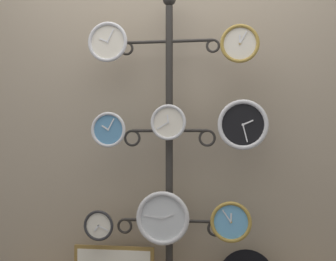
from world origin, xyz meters
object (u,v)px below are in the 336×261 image
at_px(clock_middle_center, 168,122).
at_px(clock_bottom_left, 99,225).
at_px(display_stand, 169,181).
at_px(clock_middle_right, 243,125).
at_px(clock_bottom_center, 163,218).
at_px(clock_top_left, 108,42).
at_px(clock_middle_left, 109,130).
at_px(clock_top_right, 240,44).
at_px(clock_bottom_right, 231,222).

relative_size(clock_middle_center, clock_bottom_left, 1.16).
bearing_deg(display_stand, clock_middle_right, -10.08).
bearing_deg(clock_bottom_center, clock_top_left, 179.25).
distance_m(clock_middle_left, clock_bottom_center, 0.64).
height_order(display_stand, clock_bottom_center, display_stand).
bearing_deg(display_stand, clock_top_left, -166.48).
bearing_deg(clock_bottom_left, clock_top_right, 0.07).
relative_size(clock_top_left, clock_middle_left, 1.15).
relative_size(clock_middle_left, clock_bottom_center, 0.67).
relative_size(clock_bottom_left, clock_bottom_right, 0.78).
height_order(clock_top_right, clock_bottom_right, clock_top_right).
bearing_deg(clock_bottom_right, clock_middle_right, 23.48).
bearing_deg(clock_bottom_left, clock_bottom_right, -0.80).
xyz_separation_m(clock_bottom_left, clock_bottom_center, (0.40, 0.01, 0.05)).
bearing_deg(clock_bottom_center, clock_middle_center, 15.46).
relative_size(clock_top_left, clock_top_right, 1.09).
distance_m(clock_middle_left, clock_middle_center, 0.38).
relative_size(clock_top_right, clock_middle_center, 1.06).
distance_m(display_stand, clock_top_left, 0.95).
height_order(clock_middle_right, clock_bottom_left, clock_middle_right).
xyz_separation_m(clock_middle_left, clock_bottom_right, (0.75, -0.01, -0.55)).
distance_m(clock_top_left, clock_top_right, 0.81).
bearing_deg(clock_top_left, clock_bottom_right, -1.70).
height_order(clock_middle_left, clock_middle_right, clock_middle_right).
height_order(clock_top_left, clock_top_right, clock_top_left).
bearing_deg(clock_top_left, clock_middle_right, 0.59).
height_order(clock_middle_right, clock_bottom_center, clock_middle_right).
distance_m(clock_middle_left, clock_bottom_right, 0.93).
distance_m(display_stand, clock_middle_center, 0.38).
bearing_deg(clock_middle_left, display_stand, 15.16).
bearing_deg(clock_middle_left, clock_top_right, -0.08).
height_order(clock_middle_center, clock_middle_right, clock_middle_right).
xyz_separation_m(clock_top_left, clock_middle_right, (0.83, 0.01, -0.52)).
xyz_separation_m(clock_top_left, clock_middle_center, (0.38, 0.00, -0.50)).
relative_size(clock_middle_right, clock_bottom_center, 0.92).
bearing_deg(clock_top_right, clock_top_left, 179.28).
relative_size(display_stand, clock_top_left, 7.81).
bearing_deg(display_stand, clock_middle_left, -164.84).
height_order(display_stand, clock_top_left, display_stand).
distance_m(clock_top_right, clock_bottom_left, 1.40).
bearing_deg(clock_middle_center, clock_bottom_right, -4.11).
distance_m(clock_bottom_left, clock_bottom_center, 0.40).
bearing_deg(clock_top_right, clock_middle_right, 48.26).
height_order(clock_top_left, clock_middle_center, clock_top_left).
height_order(clock_middle_center, clock_bottom_right, clock_middle_center).
distance_m(display_stand, clock_bottom_center, 0.24).
bearing_deg(clock_bottom_left, clock_middle_center, 2.09).
xyz_separation_m(clock_middle_left, clock_bottom_center, (0.34, 0.00, -0.54)).
xyz_separation_m(clock_top_left, clock_top_right, (0.81, -0.01, -0.04)).
bearing_deg(clock_middle_right, clock_middle_center, -179.49).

